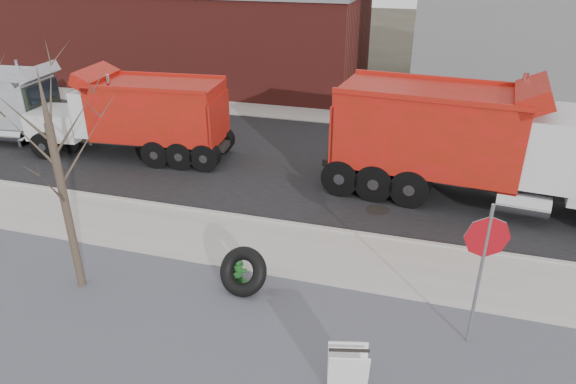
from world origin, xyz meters
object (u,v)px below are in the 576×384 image
(dump_truck_red_b, at_px, (135,114))
(dump_truck_grey, at_px, (11,102))
(dump_truck_red_a, at_px, (472,140))
(fire_hydrant, at_px, (238,271))
(truck_tire, at_px, (243,272))
(sandwich_board, at_px, (348,371))
(stop_sign, at_px, (484,254))

(dump_truck_red_b, bearing_deg, dump_truck_grey, -7.00)
(dump_truck_red_a, bearing_deg, fire_hydrant, -124.23)
(truck_tire, distance_m, dump_truck_red_b, 9.75)
(sandwich_board, relative_size, dump_truck_red_a, 0.10)
(fire_hydrant, height_order, sandwich_board, sandwich_board)
(truck_tire, height_order, stop_sign, stop_sign)
(stop_sign, distance_m, dump_truck_grey, 19.04)
(truck_tire, relative_size, sandwich_board, 1.30)
(stop_sign, distance_m, sandwich_board, 3.30)
(sandwich_board, height_order, dump_truck_grey, dump_truck_grey)
(fire_hydrant, relative_size, sandwich_board, 0.75)
(dump_truck_red_a, distance_m, dump_truck_grey, 17.55)
(fire_hydrant, xyz_separation_m, dump_truck_red_a, (5.15, 6.23, 1.63))
(stop_sign, relative_size, dump_truck_red_b, 0.40)
(stop_sign, relative_size, dump_truck_grey, 0.45)
(truck_tire, xyz_separation_m, sandwich_board, (2.86, -2.33, 0.01))
(truck_tire, height_order, sandwich_board, truck_tire)
(truck_tire, relative_size, dump_truck_red_a, 0.13)
(truck_tire, relative_size, dump_truck_red_b, 0.16)
(fire_hydrant, bearing_deg, stop_sign, -13.42)
(fire_hydrant, xyz_separation_m, truck_tire, (0.22, -0.21, 0.17))
(fire_hydrant, xyz_separation_m, stop_sign, (5.18, -0.55, 1.77))
(fire_hydrant, distance_m, stop_sign, 5.50)
(truck_tire, bearing_deg, dump_truck_red_a, 52.50)
(dump_truck_red_a, xyz_separation_m, dump_truck_red_b, (-11.79, 0.40, -0.31))
(truck_tire, xyz_separation_m, dump_truck_red_a, (4.94, 6.43, 1.46))
(fire_hydrant, height_order, dump_truck_red_b, dump_truck_red_b)
(sandwich_board, bearing_deg, dump_truck_red_b, 122.50)
(dump_truck_red_b, distance_m, dump_truck_grey, 5.75)
(fire_hydrant, height_order, truck_tire, truck_tire)
(fire_hydrant, xyz_separation_m, dump_truck_grey, (-12.38, 6.79, 1.25))
(stop_sign, height_order, dump_truck_red_b, dump_truck_red_b)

